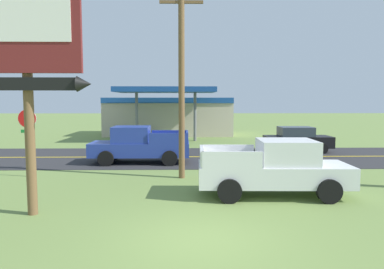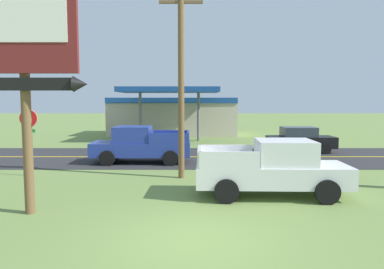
{
  "view_description": "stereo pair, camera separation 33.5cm",
  "coord_description": "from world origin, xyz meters",
  "px_view_note": "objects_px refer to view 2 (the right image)",
  "views": [
    {
      "loc": [
        -0.34,
        -8.45,
        3.31
      ],
      "look_at": [
        0.0,
        8.0,
        1.8
      ],
      "focal_mm": 34.37,
      "sensor_mm": 36.0,
      "label": 1
    },
    {
      "loc": [
        -0.0,
        -8.45,
        3.31
      ],
      "look_at": [
        0.0,
        8.0,
        1.8
      ],
      "focal_mm": 34.37,
      "sensor_mm": 36.0,
      "label": 2
    }
  ],
  "objects_px": {
    "motel_sign": "(24,51)",
    "stop_sign": "(29,130)",
    "gas_station": "(173,115)",
    "car_black_near_lane": "(300,140)",
    "pickup_blue_on_road": "(140,145)",
    "pickup_white_parked_on_lawn": "(273,169)",
    "utility_pole": "(181,69)"
  },
  "relations": [
    {
      "from": "motel_sign",
      "to": "stop_sign",
      "type": "relative_size",
      "value": 2.33
    },
    {
      "from": "gas_station",
      "to": "motel_sign",
      "type": "bearing_deg",
      "value": -96.4
    },
    {
      "from": "gas_station",
      "to": "car_black_near_lane",
      "type": "height_order",
      "value": "gas_station"
    },
    {
      "from": "gas_station",
      "to": "pickup_blue_on_road",
      "type": "height_order",
      "value": "gas_station"
    },
    {
      "from": "car_black_near_lane",
      "to": "pickup_blue_on_road",
      "type": "bearing_deg",
      "value": -157.64
    },
    {
      "from": "pickup_white_parked_on_lawn",
      "to": "utility_pole",
      "type": "bearing_deg",
      "value": 137.19
    },
    {
      "from": "stop_sign",
      "to": "pickup_blue_on_road",
      "type": "distance_m",
      "value": 5.66
    },
    {
      "from": "stop_sign",
      "to": "utility_pole",
      "type": "distance_m",
      "value": 7.2
    },
    {
      "from": "car_black_near_lane",
      "to": "motel_sign",
      "type": "bearing_deg",
      "value": -131.93
    },
    {
      "from": "gas_station",
      "to": "pickup_blue_on_road",
      "type": "relative_size",
      "value": 2.31
    },
    {
      "from": "gas_station",
      "to": "pickup_blue_on_road",
      "type": "bearing_deg",
      "value": -93.15
    },
    {
      "from": "motel_sign",
      "to": "stop_sign",
      "type": "xyz_separation_m",
      "value": [
        -2.42,
        5.56,
        -2.68
      ]
    },
    {
      "from": "gas_station",
      "to": "car_black_near_lane",
      "type": "bearing_deg",
      "value": -54.82
    },
    {
      "from": "stop_sign",
      "to": "gas_station",
      "type": "bearing_deg",
      "value": 75.17
    },
    {
      "from": "pickup_white_parked_on_lawn",
      "to": "pickup_blue_on_road",
      "type": "relative_size",
      "value": 1.01
    },
    {
      "from": "pickup_white_parked_on_lawn",
      "to": "stop_sign",
      "type": "bearing_deg",
      "value": 161.02
    },
    {
      "from": "pickup_blue_on_road",
      "to": "car_black_near_lane",
      "type": "bearing_deg",
      "value": 22.36
    },
    {
      "from": "stop_sign",
      "to": "car_black_near_lane",
      "type": "height_order",
      "value": "stop_sign"
    },
    {
      "from": "motel_sign",
      "to": "utility_pole",
      "type": "xyz_separation_m",
      "value": [
        4.26,
        5.17,
        -0.06
      ]
    },
    {
      "from": "utility_pole",
      "to": "motel_sign",
      "type": "bearing_deg",
      "value": -129.54
    },
    {
      "from": "gas_station",
      "to": "utility_pole",
      "type": "bearing_deg",
      "value": -86.04
    },
    {
      "from": "motel_sign",
      "to": "pickup_blue_on_road",
      "type": "xyz_separation_m",
      "value": [
        1.95,
        8.99,
        -3.75
      ]
    },
    {
      "from": "motel_sign",
      "to": "utility_pole",
      "type": "distance_m",
      "value": 6.7
    },
    {
      "from": "utility_pole",
      "to": "pickup_white_parked_on_lawn",
      "type": "bearing_deg",
      "value": -42.81
    },
    {
      "from": "stop_sign",
      "to": "pickup_blue_on_road",
      "type": "bearing_deg",
      "value": 38.18
    },
    {
      "from": "pickup_white_parked_on_lawn",
      "to": "car_black_near_lane",
      "type": "relative_size",
      "value": 1.25
    },
    {
      "from": "utility_pole",
      "to": "pickup_white_parked_on_lawn",
      "type": "relative_size",
      "value": 1.65
    },
    {
      "from": "utility_pole",
      "to": "stop_sign",
      "type": "bearing_deg",
      "value": 176.67
    },
    {
      "from": "pickup_white_parked_on_lawn",
      "to": "pickup_blue_on_road",
      "type": "height_order",
      "value": "same"
    },
    {
      "from": "motel_sign",
      "to": "pickup_blue_on_road",
      "type": "distance_m",
      "value": 9.94
    },
    {
      "from": "stop_sign",
      "to": "pickup_white_parked_on_lawn",
      "type": "bearing_deg",
      "value": -18.98
    },
    {
      "from": "motel_sign",
      "to": "gas_station",
      "type": "xyz_separation_m",
      "value": [
        2.86,
        25.5,
        -2.77
      ]
    }
  ]
}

